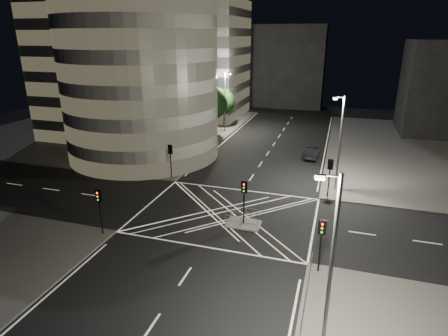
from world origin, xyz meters
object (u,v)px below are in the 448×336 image
(central_island, at_px, (244,224))
(traffic_signal_island, at_px, (244,194))
(street_lamp_right_far, at_px, (340,141))
(traffic_signal_fr, at_px, (330,171))
(street_lamp_left_near, at_px, (183,123))
(sedan, at_px, (312,153))
(traffic_signal_nl, at_px, (99,204))
(traffic_signal_fl, at_px, (170,155))
(street_lamp_left_far, at_px, (225,100))
(traffic_signal_nr, at_px, (321,236))
(street_lamp_right_near, at_px, (330,263))

(central_island, bearing_deg, traffic_signal_island, 0.00)
(street_lamp_right_far, bearing_deg, traffic_signal_fr, -106.11)
(street_lamp_left_near, distance_m, sedan, 18.01)
(traffic_signal_nl, relative_size, street_lamp_right_far, 0.40)
(central_island, relative_size, street_lamp_right_far, 0.30)
(traffic_signal_fl, distance_m, street_lamp_left_near, 5.86)
(traffic_signal_fr, bearing_deg, traffic_signal_fl, 180.00)
(street_lamp_left_near, xyz_separation_m, street_lamp_left_far, (0.00, 18.00, 0.00))
(traffic_signal_fr, xyz_separation_m, traffic_signal_island, (-6.80, -8.30, 0.00))
(street_lamp_left_near, bearing_deg, traffic_signal_nl, -88.06)
(traffic_signal_fr, xyz_separation_m, traffic_signal_nr, (0.00, -13.60, 0.00))
(central_island, distance_m, street_lamp_right_near, 15.54)
(traffic_signal_nr, height_order, street_lamp_left_near, street_lamp_left_near)
(traffic_signal_fr, distance_m, street_lamp_right_far, 3.48)
(traffic_signal_fl, relative_size, traffic_signal_fr, 1.00)
(traffic_signal_fr, relative_size, street_lamp_right_near, 0.40)
(central_island, bearing_deg, traffic_signal_nl, -153.86)
(traffic_signal_fl, xyz_separation_m, street_lamp_left_far, (-0.64, 23.20, 2.63))
(traffic_signal_fr, relative_size, sedan, 0.86)
(central_island, xyz_separation_m, street_lamp_left_far, (-11.44, 31.50, 5.47))
(traffic_signal_island, xyz_separation_m, street_lamp_left_far, (-11.44, 31.50, 2.63))
(street_lamp_right_far, xyz_separation_m, street_lamp_right_near, (0.00, -23.00, 0.00))
(traffic_signal_nl, bearing_deg, street_lamp_right_near, -21.55)
(street_lamp_left_near, bearing_deg, street_lamp_right_near, -54.03)
(traffic_signal_nl, distance_m, traffic_signal_island, 12.03)
(street_lamp_left_near, xyz_separation_m, street_lamp_right_far, (18.87, -3.00, 0.00))
(street_lamp_right_far, bearing_deg, traffic_signal_island, -125.30)
(traffic_signal_island, bearing_deg, traffic_signal_fl, 142.46)
(street_lamp_left_far, bearing_deg, traffic_signal_nr, -63.64)
(traffic_signal_fl, height_order, street_lamp_right_far, street_lamp_right_far)
(traffic_signal_nr, xyz_separation_m, street_lamp_right_far, (0.64, 15.80, 2.63))
(traffic_signal_fr, relative_size, street_lamp_left_near, 0.40)
(traffic_signal_nr, bearing_deg, traffic_signal_nl, 180.00)
(traffic_signal_fr, xyz_separation_m, street_lamp_left_far, (-18.24, 23.20, 2.63))
(traffic_signal_fr, relative_size, traffic_signal_nr, 1.00)
(street_lamp_left_near, relative_size, sedan, 2.15)
(traffic_signal_nr, bearing_deg, street_lamp_right_far, 87.70)
(central_island, distance_m, traffic_signal_fr, 11.10)
(traffic_signal_fr, height_order, traffic_signal_island, same)
(central_island, xyz_separation_m, street_lamp_left_near, (-11.44, 13.50, 5.47))
(traffic_signal_nr, relative_size, sedan, 0.86)
(central_island, xyz_separation_m, sedan, (4.14, 21.19, 0.69))
(street_lamp_right_near, bearing_deg, street_lamp_left_near, 125.97)
(traffic_signal_fr, height_order, street_lamp_right_near, street_lamp_right_near)
(traffic_signal_fr, distance_m, street_lamp_left_near, 19.14)
(central_island, bearing_deg, street_lamp_left_near, 130.27)
(traffic_signal_island, bearing_deg, street_lamp_right_near, -59.25)
(traffic_signal_fl, bearing_deg, street_lamp_right_near, -48.76)
(central_island, xyz_separation_m, street_lamp_right_near, (7.44, -12.50, 5.47))
(traffic_signal_nl, height_order, traffic_signal_fr, same)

